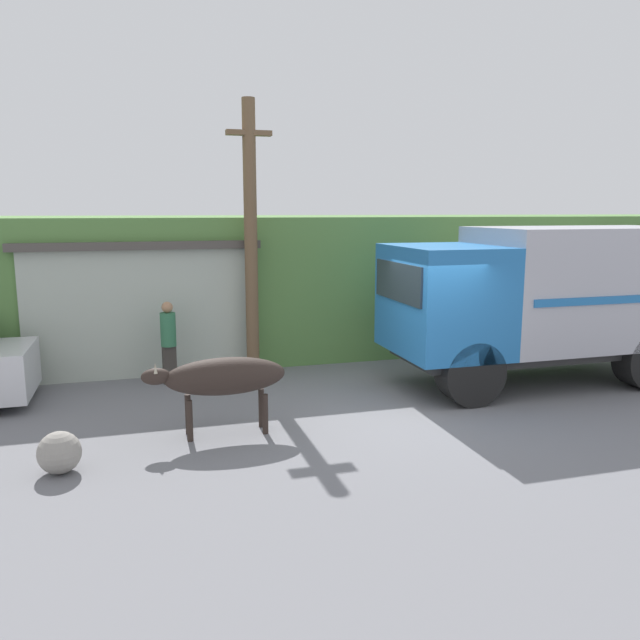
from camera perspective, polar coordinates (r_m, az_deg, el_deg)
ground_plane at (r=10.96m, az=8.12°, el=-8.11°), size 60.00×60.00×0.00m
hillside_embankment at (r=16.85m, az=-1.15°, el=3.97°), size 32.00×6.45×3.24m
building_backdrop at (r=14.23m, az=-16.01°, el=1.59°), size 4.84×2.70×2.78m
cargo_truck at (r=12.93m, az=19.93°, el=2.14°), size 6.08×2.39×3.06m
brown_cow at (r=9.57m, az=-8.87°, el=-5.20°), size 2.15×0.57×1.20m
pedestrian_on_hill at (r=12.57m, az=-13.68°, el=-1.64°), size 0.34×0.34×1.64m
utility_pole at (r=12.76m, az=-6.35°, el=7.63°), size 0.90×0.26×5.55m
roadside_rock at (r=8.95m, az=-22.73°, el=-11.12°), size 0.56×0.56×0.56m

